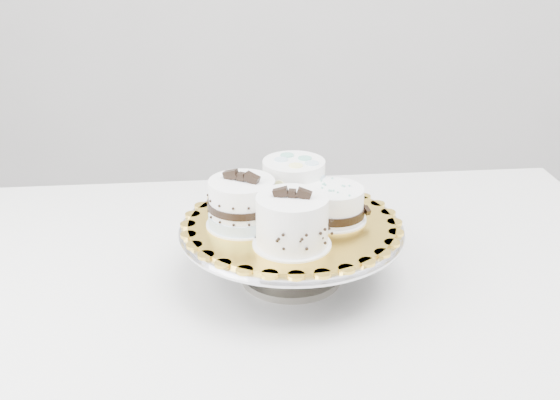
{
  "coord_description": "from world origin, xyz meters",
  "views": [
    {
      "loc": [
        0.02,
        -1.02,
        1.35
      ],
      "look_at": [
        0.05,
        0.02,
        0.89
      ],
      "focal_mm": 45.0,
      "sensor_mm": 36.0,
      "label": 1
    }
  ],
  "objects_px": {
    "table": "(294,305)",
    "cake_board": "(292,224)",
    "cake_stand": "(291,242)",
    "cake_swirl": "(292,222)",
    "cake_dots": "(294,182)",
    "cake_banded": "(242,205)",
    "cake_ribbon": "(334,205)"
  },
  "relations": [
    {
      "from": "cake_swirl",
      "to": "cake_dots",
      "type": "bearing_deg",
      "value": 97.52
    },
    {
      "from": "cake_stand",
      "to": "cake_board",
      "type": "distance_m",
      "value": 0.03
    },
    {
      "from": "cake_board",
      "to": "cake_dots",
      "type": "distance_m",
      "value": 0.09
    },
    {
      "from": "cake_swirl",
      "to": "cake_banded",
      "type": "height_order",
      "value": "same"
    },
    {
      "from": "cake_dots",
      "to": "cake_swirl",
      "type": "bearing_deg",
      "value": -70.64
    },
    {
      "from": "cake_ribbon",
      "to": "cake_banded",
      "type": "bearing_deg",
      "value": 165.17
    },
    {
      "from": "cake_board",
      "to": "cake_ribbon",
      "type": "bearing_deg",
      "value": 7.21
    },
    {
      "from": "cake_stand",
      "to": "cake_ribbon",
      "type": "height_order",
      "value": "cake_ribbon"
    },
    {
      "from": "cake_board",
      "to": "cake_swirl",
      "type": "xyz_separation_m",
      "value": [
        -0.0,
        -0.08,
        0.04
      ]
    },
    {
      "from": "cake_swirl",
      "to": "cake_banded",
      "type": "relative_size",
      "value": 0.9
    },
    {
      "from": "cake_board",
      "to": "cake_banded",
      "type": "bearing_deg",
      "value": -175.14
    },
    {
      "from": "cake_swirl",
      "to": "cake_ribbon",
      "type": "relative_size",
      "value": 1.02
    },
    {
      "from": "cake_stand",
      "to": "cake_board",
      "type": "relative_size",
      "value": 1.09
    },
    {
      "from": "cake_swirl",
      "to": "cake_banded",
      "type": "xyz_separation_m",
      "value": [
        -0.08,
        0.07,
        -0.0
      ]
    },
    {
      "from": "cake_swirl",
      "to": "table",
      "type": "bearing_deg",
      "value": 95.69
    },
    {
      "from": "table",
      "to": "cake_stand",
      "type": "distance_m",
      "value": 0.14
    },
    {
      "from": "cake_board",
      "to": "cake_stand",
      "type": "bearing_deg",
      "value": 0.0
    },
    {
      "from": "cake_ribbon",
      "to": "cake_dots",
      "type": "bearing_deg",
      "value": 112.14
    },
    {
      "from": "cake_board",
      "to": "cake_dots",
      "type": "relative_size",
      "value": 2.43
    },
    {
      "from": "table",
      "to": "cake_swirl",
      "type": "bearing_deg",
      "value": -99.3
    },
    {
      "from": "table",
      "to": "cake_swirl",
      "type": "height_order",
      "value": "cake_swirl"
    },
    {
      "from": "cake_board",
      "to": "cake_swirl",
      "type": "distance_m",
      "value": 0.09
    },
    {
      "from": "cake_banded",
      "to": "cake_dots",
      "type": "relative_size",
      "value": 1.02
    },
    {
      "from": "cake_stand",
      "to": "cake_banded",
      "type": "distance_m",
      "value": 0.11
    },
    {
      "from": "cake_stand",
      "to": "cake_dots",
      "type": "relative_size",
      "value": 2.64
    },
    {
      "from": "cake_swirl",
      "to": "cake_banded",
      "type": "bearing_deg",
      "value": 147.79
    },
    {
      "from": "table",
      "to": "cake_dots",
      "type": "relative_size",
      "value": 9.62
    },
    {
      "from": "cake_stand",
      "to": "cake_swirl",
      "type": "relative_size",
      "value": 2.88
    },
    {
      "from": "cake_swirl",
      "to": "cake_banded",
      "type": "distance_m",
      "value": 0.11
    },
    {
      "from": "table",
      "to": "cake_board",
      "type": "relative_size",
      "value": 3.96
    },
    {
      "from": "cake_banded",
      "to": "cake_board",
      "type": "bearing_deg",
      "value": 31.45
    },
    {
      "from": "table",
      "to": "cake_banded",
      "type": "xyz_separation_m",
      "value": [
        -0.09,
        -0.03,
        0.21
      ]
    }
  ]
}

